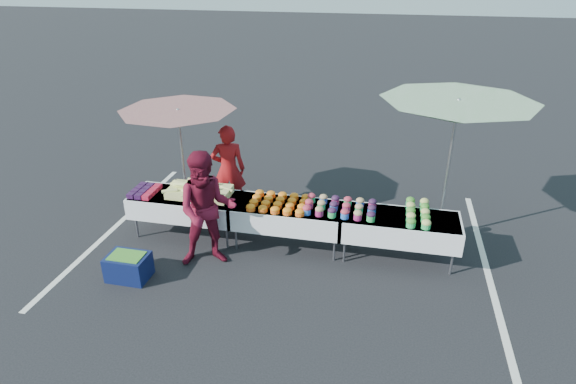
% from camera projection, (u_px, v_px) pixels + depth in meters
% --- Properties ---
extents(ground, '(80.00, 80.00, 0.00)m').
position_uv_depth(ground, '(288.00, 245.00, 8.18)').
color(ground, black).
extents(stripe_left, '(0.10, 5.00, 0.00)m').
position_uv_depth(stripe_left, '(117.00, 225.00, 8.79)').
color(stripe_left, silver).
rests_on(stripe_left, ground).
extents(stripe_right, '(0.10, 5.00, 0.00)m').
position_uv_depth(stripe_right, '(486.00, 268.00, 7.56)').
color(stripe_right, silver).
rests_on(stripe_right, ground).
extents(table_left, '(1.86, 0.81, 0.75)m').
position_uv_depth(table_left, '(186.00, 204.00, 8.27)').
color(table_left, white).
rests_on(table_left, ground).
extents(table_center, '(1.86, 0.81, 0.75)m').
position_uv_depth(table_center, '(288.00, 215.00, 7.92)').
color(table_center, white).
rests_on(table_center, ground).
extents(table_right, '(1.86, 0.81, 0.75)m').
position_uv_depth(table_right, '(399.00, 226.00, 7.58)').
color(table_right, white).
rests_on(table_right, ground).
extents(berry_punnets, '(0.40, 0.54, 0.08)m').
position_uv_depth(berry_punnets, '(145.00, 191.00, 8.26)').
color(berry_punnets, black).
rests_on(berry_punnets, table_left).
extents(corn_pile, '(1.16, 0.57, 0.26)m').
position_uv_depth(corn_pile, '(199.00, 191.00, 8.15)').
color(corn_pile, '#C5D46C').
rests_on(corn_pile, table_left).
extents(plastic_bags, '(0.30, 0.25, 0.05)m').
position_uv_depth(plastic_bags, '(195.00, 204.00, 7.86)').
color(plastic_bags, white).
rests_on(plastic_bags, table_left).
extents(carrot_bowls, '(0.95, 0.69, 0.11)m').
position_uv_depth(carrot_bowls, '(279.00, 202.00, 7.85)').
color(carrot_bowls, orange).
rests_on(carrot_bowls, table_center).
extents(potato_cups, '(1.14, 0.58, 0.16)m').
position_uv_depth(potato_cups, '(340.00, 206.00, 7.65)').
color(potato_cups, blue).
rests_on(potato_cups, table_right).
extents(bean_baskets, '(0.36, 0.86, 0.15)m').
position_uv_depth(bean_baskets, '(418.00, 212.00, 7.50)').
color(bean_baskets, green).
rests_on(bean_baskets, table_right).
extents(vendor, '(0.72, 0.57, 1.72)m').
position_uv_depth(vendor, '(228.00, 170.00, 8.93)').
color(vendor, maroon).
rests_on(vendor, ground).
extents(customer, '(1.10, 0.99, 1.87)m').
position_uv_depth(customer, '(207.00, 210.00, 7.32)').
color(customer, maroon).
rests_on(customer, ground).
extents(umbrella_left, '(2.55, 2.55, 2.08)m').
position_uv_depth(umbrella_left, '(179.00, 119.00, 8.32)').
color(umbrella_left, black).
rests_on(umbrella_left, ground).
extents(umbrella_right, '(2.52, 2.52, 2.47)m').
position_uv_depth(umbrella_right, '(457.00, 113.00, 7.43)').
color(umbrella_right, black).
rests_on(umbrella_right, ground).
extents(storage_bin, '(0.61, 0.45, 0.40)m').
position_uv_depth(storage_bin, '(128.00, 266.00, 7.25)').
color(storage_bin, '#0D1742').
rests_on(storage_bin, ground).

